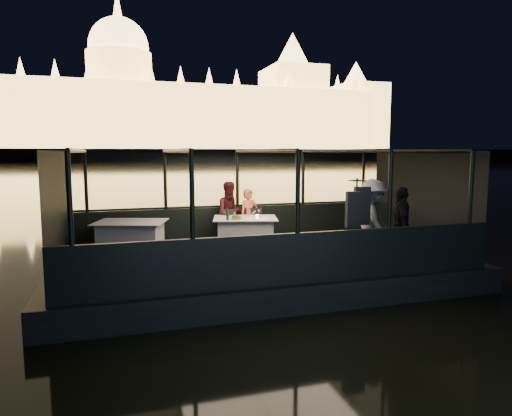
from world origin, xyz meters
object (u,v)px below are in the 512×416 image
object	(u,v)px
person_man_maroon	(231,215)
person_woman_coral	(249,214)
dining_table_central	(245,234)
passenger_stripe	(372,222)
dining_table_aft	(131,239)
chair_port_right	(256,227)
coat_stand	(356,224)
chair_port_left	(230,229)
passenger_dark	(401,222)
wine_bottle	(228,213)

from	to	relation	value
person_man_maroon	person_woman_coral	bearing A→B (deg)	-3.07
dining_table_central	passenger_stripe	world-z (taller)	passenger_stripe
dining_table_aft	person_man_maroon	xyz separation A→B (m)	(2.40, 0.64, 0.36)
chair_port_right	person_woman_coral	world-z (taller)	person_woman_coral
chair_port_right	coat_stand	world-z (taller)	coat_stand
person_man_maroon	chair_port_left	bearing A→B (deg)	-110.57
dining_table_central	passenger_dark	xyz separation A→B (m)	(2.75, -2.08, 0.47)
chair_port_right	passenger_stripe	distance (m)	3.01
dining_table_central	passenger_stripe	xyz separation A→B (m)	(2.15, -1.96, 0.47)
coat_stand	person_woman_coral	size ratio (longest dim) A/B	1.30
dining_table_central	passenger_dark	size ratio (longest dim) A/B	0.92
chair_port_left	passenger_stripe	world-z (taller)	passenger_stripe
chair_port_right	coat_stand	size ratio (longest dim) A/B	0.50
dining_table_aft	person_man_maroon	world-z (taller)	person_man_maroon
dining_table_central	person_woman_coral	xyz separation A→B (m)	(0.30, 0.72, 0.36)
dining_table_central	passenger_stripe	distance (m)	2.94
person_man_maroon	wine_bottle	xyz separation A→B (m)	(-0.32, -0.98, 0.17)
chair_port_left	dining_table_central	bearing A→B (deg)	-62.42
dining_table_aft	wine_bottle	world-z (taller)	wine_bottle
person_woman_coral	passenger_stripe	world-z (taller)	passenger_stripe
coat_stand	passenger_dark	distance (m)	1.21
person_woman_coral	passenger_stripe	size ratio (longest dim) A/B	0.79
dining_table_aft	chair_port_left	bearing A→B (deg)	9.04
coat_stand	passenger_dark	size ratio (longest dim) A/B	1.13
chair_port_right	passenger_stripe	size ratio (longest dim) A/B	0.51
person_woman_coral	passenger_stripe	xyz separation A→B (m)	(1.85, -2.68, 0.10)
dining_table_central	chair_port_left	world-z (taller)	chair_port_left
dining_table_central	chair_port_left	distance (m)	0.52
dining_table_central	chair_port_right	size ratio (longest dim) A/B	1.62
chair_port_left	coat_stand	distance (m)	3.35
passenger_dark	wine_bottle	size ratio (longest dim) A/B	5.32
coat_stand	person_woman_coral	world-z (taller)	coat_stand
person_woman_coral	wine_bottle	size ratio (longest dim) A/B	4.61
person_man_maroon	chair_port_right	bearing A→B (deg)	-28.71
dining_table_aft	person_woman_coral	xyz separation A→B (m)	(2.87, 0.64, 0.36)
chair_port_right	person_man_maroon	distance (m)	0.69
chair_port_left	wine_bottle	world-z (taller)	wine_bottle
person_woman_coral	chair_port_left	bearing A→B (deg)	-167.09
coat_stand	person_woman_coral	distance (m)	3.30
chair_port_right	coat_stand	bearing A→B (deg)	-52.59
chair_port_right	person_man_maroon	xyz separation A→B (m)	(-0.56, 0.27, 0.30)
chair_port_right	wine_bottle	bearing A→B (deg)	-126.89
person_woman_coral	passenger_dark	distance (m)	3.72
dining_table_aft	person_woman_coral	world-z (taller)	person_woman_coral
passenger_stripe	passenger_dark	distance (m)	0.62
chair_port_left	person_woman_coral	distance (m)	0.69
dining_table_aft	passenger_stripe	bearing A→B (deg)	-23.37
passenger_stripe	dining_table_aft	bearing A→B (deg)	75.52
chair_port_left	chair_port_right	size ratio (longest dim) A/B	0.99
dining_table_central	person_man_maroon	bearing A→B (deg)	102.76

